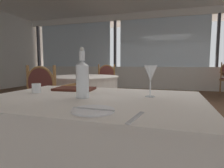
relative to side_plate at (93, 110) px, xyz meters
The scene contains 13 objects.
ground_plane 2.40m from the side_plate, 90.49° to the left, with size 15.17×15.17×0.00m, color brown.
window_wall_far 6.57m from the side_plate, 90.17° to the left, with size 11.67×0.14×2.91m.
foreground_table 0.53m from the side_plate, 114.54° to the left, with size 1.41×0.98×0.73m.
side_plate is the anchor object (origin of this frame).
butter_knife 0.01m from the side_plate, ahead, with size 0.21×0.02×0.00m, color silver.
dinner_fork 0.21m from the side_plate, 12.06° to the right, with size 0.19×0.02×0.00m, color silver.
water_bottle 0.38m from the side_plate, 124.04° to the left, with size 0.08×0.08×0.33m.
wine_glass 0.54m from the side_plate, 66.40° to the left, with size 0.09×0.09×0.21m.
water_tumbler 0.75m from the side_plate, 148.38° to the left, with size 0.07×0.07×0.07m, color white.
menu_book 0.76m from the side_plate, 125.31° to the left, with size 0.32×0.21×0.02m, color #512319.
background_table_0 2.63m from the side_plate, 116.93° to the left, with size 1.25×1.25×0.73m.
dining_chair_0_0 1.76m from the side_plate, 133.36° to the left, with size 0.54×0.48×0.94m.
dining_chair_0_1 3.58m from the side_plate, 108.97° to the left, with size 0.54×0.48×0.95m.
Camera 1 is at (0.36, -3.06, 0.95)m, focal length 30.03 mm.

